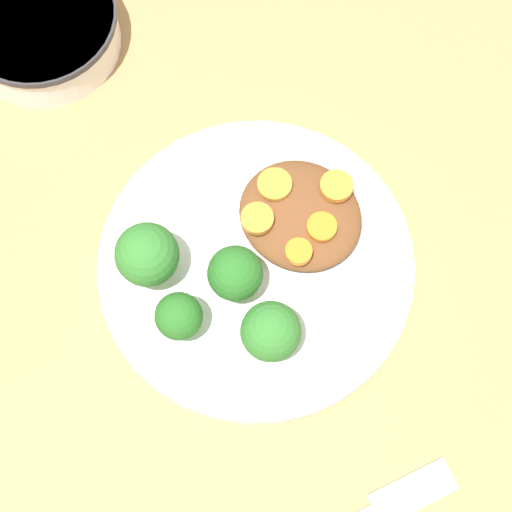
% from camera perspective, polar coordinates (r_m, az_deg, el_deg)
% --- Properties ---
extents(ground_plane, '(4.00, 4.00, 0.00)m').
position_cam_1_polar(ground_plane, '(0.66, -0.00, -0.86)').
color(ground_plane, tan).
extents(plate, '(0.24, 0.24, 0.02)m').
position_cam_1_polar(plate, '(0.65, -0.00, -0.58)').
color(plate, white).
rests_on(plate, ground_plane).
extents(dip_bowl, '(0.13, 0.13, 0.04)m').
position_cam_1_polar(dip_bowl, '(0.75, -14.14, 14.57)').
color(dip_bowl, white).
rests_on(dip_bowl, ground_plane).
extents(stew_mound, '(0.10, 0.09, 0.02)m').
position_cam_1_polar(stew_mound, '(0.65, 2.98, 2.74)').
color(stew_mound, brown).
rests_on(stew_mound, plate).
extents(broccoli_floret_0, '(0.03, 0.03, 0.05)m').
position_cam_1_polar(broccoli_floret_0, '(0.60, -5.16, -4.07)').
color(broccoli_floret_0, '#7FA85B').
rests_on(broccoli_floret_0, plate).
extents(broccoli_floret_1, '(0.04, 0.04, 0.06)m').
position_cam_1_polar(broccoli_floret_1, '(0.59, 0.99, -5.11)').
color(broccoli_floret_1, '#759E51').
rests_on(broccoli_floret_1, plate).
extents(broccoli_floret_2, '(0.05, 0.05, 0.06)m').
position_cam_1_polar(broccoli_floret_2, '(0.61, -7.27, 0.06)').
color(broccoli_floret_2, '#7FA85B').
rests_on(broccoli_floret_2, plate).
extents(broccoli_floret_3, '(0.04, 0.04, 0.05)m').
position_cam_1_polar(broccoli_floret_3, '(0.61, -1.28, -1.33)').
color(broccoli_floret_3, '#759E51').
rests_on(broccoli_floret_3, plate).
extents(carrot_slice_0, '(0.02, 0.02, 0.01)m').
position_cam_1_polar(carrot_slice_0, '(0.64, 5.38, 4.65)').
color(carrot_slice_0, orange).
rests_on(carrot_slice_0, stew_mound).
extents(carrot_slice_1, '(0.02, 0.02, 0.00)m').
position_cam_1_polar(carrot_slice_1, '(0.63, 4.41, 1.96)').
color(carrot_slice_1, orange).
rests_on(carrot_slice_1, stew_mound).
extents(carrot_slice_2, '(0.02, 0.02, 0.01)m').
position_cam_1_polar(carrot_slice_2, '(0.63, 0.09, 2.51)').
color(carrot_slice_2, orange).
rests_on(carrot_slice_2, stew_mound).
extents(carrot_slice_3, '(0.03, 0.03, 0.00)m').
position_cam_1_polar(carrot_slice_3, '(0.64, 1.25, 4.80)').
color(carrot_slice_3, orange).
rests_on(carrot_slice_3, stew_mound).
extents(carrot_slice_4, '(0.02, 0.02, 0.01)m').
position_cam_1_polar(carrot_slice_4, '(0.62, 2.86, 0.28)').
color(carrot_slice_4, orange).
rests_on(carrot_slice_4, stew_mound).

